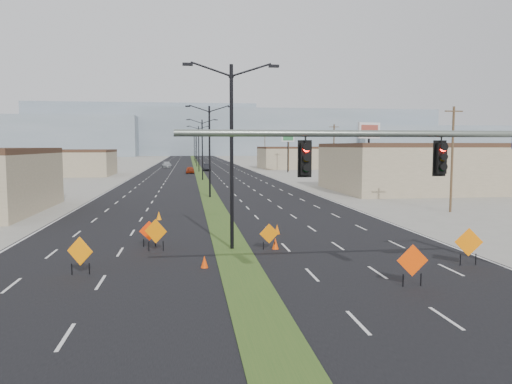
{
  "coord_description": "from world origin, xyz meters",
  "views": [
    {
      "loc": [
        -2.33,
        -14.94,
        5.67
      ],
      "look_at": [
        1.26,
        11.5,
        3.2
      ],
      "focal_mm": 35.0,
      "sensor_mm": 36.0,
      "label": 1
    }
  ],
  "objects": [
    {
      "name": "ground",
      "position": [
        0.0,
        0.0,
        0.0
      ],
      "size": [
        600.0,
        600.0,
        0.0
      ],
      "primitive_type": "plane",
      "color": "gray",
      "rests_on": "ground"
    },
    {
      "name": "road_surface",
      "position": [
        0.0,
        100.0,
        0.0
      ],
      "size": [
        25.0,
        400.0,
        0.02
      ],
      "primitive_type": "cube",
      "color": "black",
      "rests_on": "ground"
    },
    {
      "name": "median_strip",
      "position": [
        0.0,
        100.0,
        0.0
      ],
      "size": [
        2.0,
        400.0,
        0.04
      ],
      "primitive_type": "cube",
      "color": "#2C4F1C",
      "rests_on": "ground"
    },
    {
      "name": "building_sw_far",
      "position": [
        -32.0,
        85.0,
        2.25
      ],
      "size": [
        30.0,
        14.0,
        4.5
      ],
      "primitive_type": "cube",
      "color": "tan",
      "rests_on": "ground"
    },
    {
      "name": "building_se_near",
      "position": [
        34.0,
        45.0,
        2.75
      ],
      "size": [
        36.0,
        18.0,
        5.5
      ],
      "primitive_type": "cube",
      "color": "tan",
      "rests_on": "ground"
    },
    {
      "name": "building_se_far",
      "position": [
        38.0,
        110.0,
        2.5
      ],
      "size": [
        44.0,
        16.0,
        5.0
      ],
      "primitive_type": "cube",
      "color": "tan",
      "rests_on": "ground"
    },
    {
      "name": "mesa_center",
      "position": [
        40.0,
        300.0,
        14.0
      ],
      "size": [
        220.0,
        50.0,
        28.0
      ],
      "primitive_type": "cube",
      "color": "gray",
      "rests_on": "ground"
    },
    {
      "name": "mesa_east",
      "position": [
        180.0,
        290.0,
        9.0
      ],
      "size": [
        160.0,
        50.0,
        18.0
      ],
      "primitive_type": "cube",
      "color": "gray",
      "rests_on": "ground"
    },
    {
      "name": "mesa_backdrop",
      "position": [
        -30.0,
        320.0,
        16.0
      ],
      "size": [
        140.0,
        50.0,
        32.0
      ],
      "primitive_type": "cube",
      "color": "gray",
      "rests_on": "ground"
    },
    {
      "name": "signal_mast",
      "position": [
        8.56,
        2.0,
        4.79
      ],
      "size": [
        16.3,
        0.6,
        8.0
      ],
      "color": "slate",
      "rests_on": "ground"
    },
    {
      "name": "streetlight_0",
      "position": [
        0.0,
        12.0,
        5.42
      ],
      "size": [
        5.15,
        0.24,
        10.02
      ],
      "color": "black",
      "rests_on": "ground"
    },
    {
      "name": "streetlight_1",
      "position": [
        0.0,
        40.0,
        5.42
      ],
      "size": [
        5.15,
        0.24,
        10.02
      ],
      "color": "black",
      "rests_on": "ground"
    },
    {
      "name": "streetlight_2",
      "position": [
        0.0,
        68.0,
        5.42
      ],
      "size": [
        5.15,
        0.24,
        10.02
      ],
      "color": "black",
      "rests_on": "ground"
    },
    {
      "name": "streetlight_3",
      "position": [
        0.0,
        96.0,
        5.42
      ],
      "size": [
        5.15,
        0.24,
        10.02
      ],
      "color": "black",
      "rests_on": "ground"
    },
    {
      "name": "streetlight_4",
      "position": [
        0.0,
        124.0,
        5.42
      ],
      "size": [
        5.15,
        0.24,
        10.02
      ],
      "color": "black",
      "rests_on": "ground"
    },
    {
      "name": "streetlight_5",
      "position": [
        0.0,
        152.0,
        5.42
      ],
      "size": [
        5.15,
        0.24,
        10.02
      ],
      "color": "black",
      "rests_on": "ground"
    },
    {
      "name": "streetlight_6",
      "position": [
        0.0,
        180.0,
        5.42
      ],
      "size": [
        5.15,
        0.24,
        10.02
      ],
      "color": "black",
      "rests_on": "ground"
    },
    {
      "name": "utility_pole_0",
      "position": [
        20.0,
        25.0,
        4.67
      ],
      "size": [
        1.6,
        0.2,
        9.0
      ],
      "color": "#4C3823",
      "rests_on": "ground"
    },
    {
      "name": "utility_pole_1",
      "position": [
        20.0,
        60.0,
        4.67
      ],
      "size": [
        1.6,
        0.2,
        9.0
      ],
      "color": "#4C3823",
      "rests_on": "ground"
    },
    {
      "name": "utility_pole_2",
      "position": [
        20.0,
        95.0,
        4.67
      ],
      "size": [
        1.6,
        0.2,
        9.0
      ],
      "color": "#4C3823",
      "rests_on": "ground"
    },
    {
      "name": "utility_pole_3",
      "position": [
        20.0,
        130.0,
        4.67
      ],
      "size": [
        1.6,
        0.2,
        9.0
      ],
      "color": "#4C3823",
      "rests_on": "ground"
    },
    {
      "name": "car_left",
      "position": [
        -2.0,
        89.07,
        0.71
      ],
      "size": [
        1.84,
        4.23,
        1.42
      ],
      "primitive_type": "imported",
      "rotation": [
        0.0,
        0.0,
        0.04
      ],
      "color": "#992D10",
      "rests_on": "ground"
    },
    {
      "name": "car_mid",
      "position": [
        2.0,
        100.04,
        0.8
      ],
      "size": [
        2.02,
        4.98,
        1.61
      ],
      "primitive_type": "imported",
      "rotation": [
        0.0,
        0.0,
        -0.07
      ],
      "color": "black",
      "rests_on": "ground"
    },
    {
      "name": "car_far",
      "position": [
        -7.93,
        117.69,
        0.78
      ],
      "size": [
        2.76,
        5.56,
        1.55
      ],
      "primitive_type": "imported",
      "rotation": [
        0.0,
        0.0,
        0.11
      ],
      "color": "#A5AAAF",
      "rests_on": "ground"
    },
    {
      "name": "construction_sign_0",
      "position": [
        -7.09,
        7.44,
        1.01
      ],
      "size": [
        1.19,
        0.54,
        1.71
      ],
      "rotation": [
        0.0,
        0.0,
        -0.41
      ],
      "color": "orange",
      "rests_on": "ground"
    },
    {
      "name": "construction_sign_1",
      "position": [
        -4.55,
        13.26,
        0.86
      ],
      "size": [
        1.1,
        0.18,
        1.48
      ],
      "rotation": [
        0.0,
        0.0,
        0.13
      ],
      "color": "#FF3405",
      "rests_on": "ground"
    },
    {
      "name": "construction_sign_2",
      "position": [
        -4.12,
        12.05,
        1.03
      ],
      "size": [
        1.22,
        0.56,
        1.75
      ],
      "rotation": [
        0.0,
        0.0,
        -0.41
      ],
      "color": "orange",
      "rests_on": "ground"
    },
    {
      "name": "construction_sign_3",
      "position": [
        2.0,
        11.6,
        0.84
      ],
      "size": [
        1.08,
        0.2,
        1.45
      ],
      "rotation": [
        0.0,
        0.0,
        0.15
      ],
      "color": "orange",
      "rests_on": "ground"
    },
    {
      "name": "construction_sign_4",
      "position": [
        6.56,
        3.73,
        1.02
      ],
      "size": [
        1.3,
        0.08,
        1.73
      ],
      "rotation": [
        0.0,
        0.0,
        -0.03
      ],
      "color": "#FF4505",
      "rests_on": "ground"
    },
    {
      "name": "construction_sign_5",
      "position": [
        10.81,
        6.78,
        1.07
      ],
      "size": [
        1.34,
        0.24,
        1.8
      ],
      "rotation": [
        0.0,
        0.0,
        -0.15
      ],
      "color": "orange",
      "rests_on": "ground"
    },
    {
      "name": "cone_0",
      "position": [
        2.36,
        11.67,
        0.31
      ],
      "size": [
        0.48,
        0.48,
        0.63
      ],
      "primitive_type": "cone",
      "rotation": [
        0.0,
        0.0,
        -0.32
      ],
      "color": "#E74204",
      "rests_on": "ground"
    },
    {
      "name": "cone_1",
      "position": [
        -1.64,
        7.95,
        0.29
      ],
      "size": [
        0.41,
        0.41,
        0.59
      ],
      "primitive_type": "cone",
      "rotation": [
        0.0,
        0.0,
        -0.17
      ],
      "color": "#E23C04",
      "rests_on": "ground"
    },
    {
      "name": "cone_2",
      "position": [
        3.28,
        16.27,
        0.33
      ],
      "size": [
        0.47,
        0.47,
        0.66
      ],
      "primitive_type": "cone",
      "rotation": [
        0.0,
        0.0,
        0.23
      ],
      "color": "#E56004",
      "rests_on": "ground"
    },
    {
      "name": "cone_3",
      "position": [
        -4.62,
        23.59,
        0.34
      ],
      "size": [
        0.43,
        0.43,
        0.68
      ],
      "primitive_type": "cone",
      "rotation": [
        0.0,
        0.0,
        0.05
      ],
      "color": "orange",
      "rests_on": "ground"
    },
    {
      "name": "pole_sign_east_near",
      "position": [
        18.08,
        39.81,
        6.72
      ],
      "size": [
        2.73,
        0.9,
        8.32
      ],
      "rotation": [
        0.0,
        0.0,
        0.21
      ],
      "color": "black",
      "rests_on": "ground"
    },
    {
      "name": "pole_sign_east_far",
      "position": [
        18.91,
        90.41,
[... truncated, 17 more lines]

